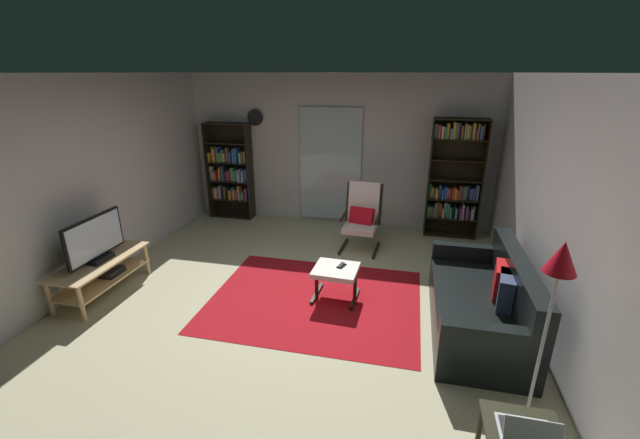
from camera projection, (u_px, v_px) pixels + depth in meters
The scene contains 18 objects.
ground_plane at pixel (293, 301), 4.87m from camera, with size 7.02×7.02×0.00m, color #B7B08C.
wall_back at pixel (338, 151), 7.07m from camera, with size 5.60×0.06×2.60m, color silver.
wall_left at pixel (82, 184), 4.98m from camera, with size 0.06×6.00×2.60m, color silver.
wall_right at pixel (560, 217), 3.86m from camera, with size 0.06×6.00×2.60m, color silver.
glass_door_panel at pixel (330, 165), 7.13m from camera, with size 1.10×0.01×2.00m, color silver.
area_rug at pixel (315, 299), 4.89m from camera, with size 2.50×2.00×0.01m, color #A2111A.
tv_stand at pixel (103, 271), 4.96m from camera, with size 0.52×1.26×0.45m.
television at pixel (95, 240), 4.80m from camera, with size 0.20×0.89×0.56m.
bookshelf_near_tv at pixel (230, 172), 7.46m from camera, with size 0.82×0.30×1.76m.
bookshelf_near_sofa at pixel (455, 178), 6.52m from camera, with size 0.84×0.30×1.94m.
leather_sofa at pixel (483, 304), 4.25m from camera, with size 0.88×1.88×0.84m.
lounge_armchair at pixel (362, 215), 6.20m from camera, with size 0.60×0.68×1.02m.
ottoman at pixel (336, 273), 4.83m from camera, with size 0.54×0.50×0.41m.
tv_remote at pixel (341, 265), 4.86m from camera, with size 0.04×0.14×0.02m, color black.
cell_phone at pixel (342, 266), 4.84m from camera, with size 0.07×0.14×0.01m, color black.
floor_lamp_by_sofa at pixel (557, 282), 2.66m from camera, with size 0.22×0.22×1.59m.
laptop at pixel (528, 433), 2.42m from camera, with size 0.32×0.28×0.20m.
wall_clock at pixel (255, 117), 7.12m from camera, with size 0.29×0.03×0.29m.
Camera 1 is at (1.25, -4.05, 2.61)m, focal length 22.56 mm.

